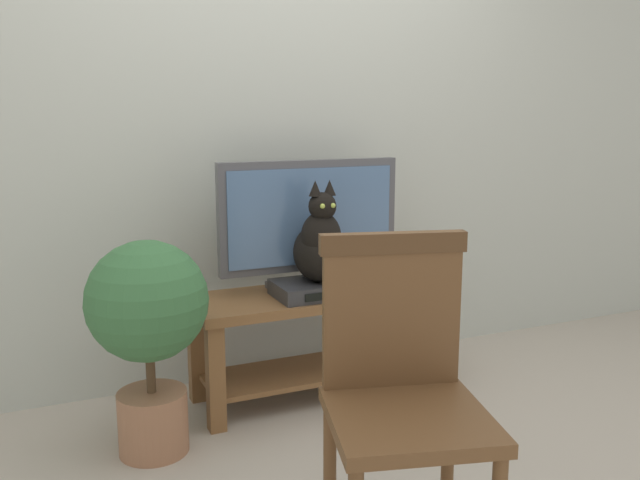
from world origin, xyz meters
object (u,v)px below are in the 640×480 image
Objects in this scene: tv_stand at (316,325)px; media_box at (318,288)px; book_stack at (395,277)px; wooden_chair at (401,380)px; cat at (320,245)px; tv at (310,222)px; potted_plant at (148,321)px.

media_box is at bearing -104.69° from tv_stand.
tv_stand is 0.21m from media_box.
media_box is at bearing -172.26° from book_stack.
media_box is at bearing 78.10° from wooden_chair.
cat reaches higher than media_box.
tv is at bearing 89.98° from tv_stand.
wooden_chair is (-0.26, -1.26, -0.25)m from tv.
wooden_chair reaches higher than book_stack.
media_box is 1.16m from wooden_chair.
tv is 2.22× the size of media_box.
potted_plant reaches higher than book_stack.
cat reaches higher than potted_plant.
media_box is (-0.02, -0.07, 0.19)m from tv_stand.
cat is 0.83m from potted_plant.
cat is 1.16m from wooden_chair.
wooden_chair is at bearing -101.46° from tv.
cat is at bearing -170.17° from book_stack.
potted_plant is at bearing -159.23° from tv.
tv_stand is 0.46m from book_stack.
potted_plant is (-0.79, -0.16, -0.21)m from cat.
tv_stand is 2.51× the size of cat.
cat is 0.54× the size of potted_plant.
tv is at bearing 78.54° from wooden_chair.
cat is 2.09× the size of book_stack.
tv reaches higher than potted_plant.
wooden_chair is (-0.24, -1.13, 0.03)m from media_box.
tv reaches higher than cat.
wooden_chair reaches higher than tv_stand.
tv is 0.31m from media_box.
book_stack is at bearing 60.62° from wooden_chair.
potted_plant is (-1.22, -0.23, 0.00)m from book_stack.
wooden_chair is at bearing -102.05° from tv_stand.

